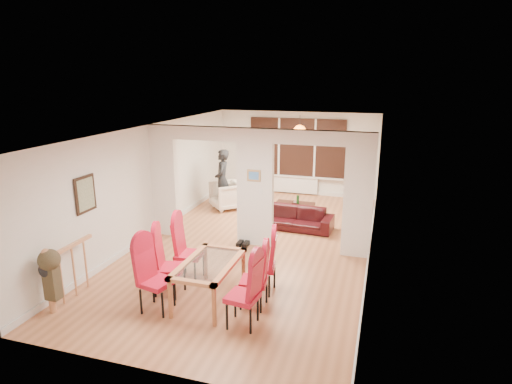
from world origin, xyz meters
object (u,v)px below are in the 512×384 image
at_px(dining_chair_lc, 189,250).
at_px(armchair, 227,195).
at_px(television, 356,202).
at_px(bottle, 298,200).
at_px(dining_chair_lb, 169,263).
at_px(bowl, 295,203).
at_px(sofa, 296,218).
at_px(person, 222,180).
at_px(dining_chair_rc, 262,262).
at_px(dining_chair_la, 156,277).
at_px(dining_table, 209,281).
at_px(dining_chair_rb, 254,277).
at_px(dining_chair_ra, 242,292).
at_px(coffee_table, 295,207).

relative_size(dining_chair_lc, armchair, 1.37).
distance_m(television, bottle, 1.67).
bearing_deg(dining_chair_lb, bottle, 61.82).
xyz_separation_m(armchair, bowl, (1.93, 0.20, -0.11)).
relative_size(sofa, person, 1.06).
distance_m(dining_chair_lc, dining_chair_rc, 1.40).
distance_m(dining_chair_la, bottle, 5.73).
height_order(dining_chair_lb, person, person).
xyz_separation_m(dining_table, sofa, (0.65, 3.87, -0.08)).
distance_m(dining_chair_rc, person, 4.88).
xyz_separation_m(dining_chair_lb, bottle, (1.20, 5.07, -0.18)).
bearing_deg(dining_chair_la, dining_chair_rb, 34.19).
xyz_separation_m(dining_chair_ra, dining_chair_rc, (-0.02, 1.11, -0.01)).
distance_m(dining_chair_la, television, 6.86).
height_order(dining_chair_la, dining_chair_rb, dining_chair_la).
relative_size(dining_chair_lc, television, 1.30).
xyz_separation_m(dining_chair_la, dining_chair_lc, (0.03, 1.13, -0.00)).
bearing_deg(dining_chair_la, dining_table, 50.88).
xyz_separation_m(television, coffee_table, (-1.61, -0.60, -0.13)).
relative_size(dining_chair_la, coffee_table, 1.09).
bearing_deg(armchair, dining_chair_ra, -19.87).
bearing_deg(bottle, dining_chair_lb, -103.34).
height_order(dining_table, bowl, dining_table).
bearing_deg(dining_table, bowl, 85.76).
bearing_deg(dining_chair_ra, bowl, 100.80).
bearing_deg(dining_chair_la, dining_chair_rc, 50.22).
bearing_deg(armchair, dining_chair_lc, -31.02).
relative_size(dining_table, dining_chair_rb, 1.41).
distance_m(dining_chair_rb, sofa, 3.85).
distance_m(television, bowl, 1.72).
xyz_separation_m(dining_chair_lc, armchair, (-0.90, 4.34, -0.19)).
relative_size(armchair, person, 0.49).
bearing_deg(dining_chair_rc, dining_table, -153.33).
height_order(dining_table, dining_chair_ra, dining_chair_ra).
bearing_deg(person, dining_chair_lc, -4.11).
height_order(dining_table, sofa, dining_table).
relative_size(dining_chair_ra, television, 1.26).
bearing_deg(dining_chair_rc, dining_chair_lc, 168.21).
xyz_separation_m(dining_chair_la, dining_chair_rc, (1.43, 1.09, -0.03)).
bearing_deg(dining_chair_lb, dining_table, -15.79).
relative_size(dining_chair_lc, dining_chair_ra, 1.03).
bearing_deg(armchair, person, -72.43).
bearing_deg(dining_chair_la, television, 80.20).
bearing_deg(dining_chair_la, sofa, 86.10).
bearing_deg(sofa, dining_chair_lb, -106.17).
bearing_deg(dining_table, coffee_table, 86.06).
bearing_deg(dining_chair_ra, television, 86.19).
xyz_separation_m(coffee_table, bowl, (0.02, -0.06, 0.15)).
xyz_separation_m(dining_chair_lb, person, (-0.89, 4.79, 0.29)).
relative_size(dining_chair_lc, dining_chair_rb, 1.10).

